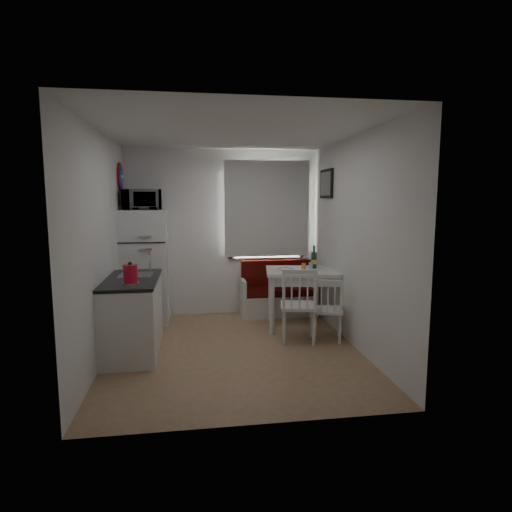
% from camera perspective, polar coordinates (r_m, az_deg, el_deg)
% --- Properties ---
extents(floor, '(3.00, 3.50, 0.02)m').
position_cam_1_polar(floor, '(5.35, -2.96, -12.43)').
color(floor, olive).
rests_on(floor, ground).
extents(ceiling, '(3.00, 3.50, 0.02)m').
position_cam_1_polar(ceiling, '(5.08, -3.18, 16.29)').
color(ceiling, white).
rests_on(ceiling, wall_back).
extents(wall_back, '(3.00, 0.02, 2.60)m').
position_cam_1_polar(wall_back, '(6.79, -4.48, 3.12)').
color(wall_back, white).
rests_on(wall_back, floor).
extents(wall_front, '(3.00, 0.02, 2.60)m').
position_cam_1_polar(wall_front, '(3.33, -0.19, -1.67)').
color(wall_front, white).
rests_on(wall_front, floor).
extents(wall_left, '(0.02, 3.50, 2.60)m').
position_cam_1_polar(wall_left, '(5.13, -19.98, 1.19)').
color(wall_left, white).
rests_on(wall_left, floor).
extents(wall_right, '(0.02, 3.50, 2.60)m').
position_cam_1_polar(wall_right, '(5.40, 12.98, 1.76)').
color(wall_right, white).
rests_on(wall_right, floor).
extents(window, '(1.22, 0.06, 1.47)m').
position_cam_1_polar(window, '(6.83, 1.41, 5.90)').
color(window, white).
rests_on(window, wall_back).
extents(curtain, '(1.35, 0.02, 1.50)m').
position_cam_1_polar(curtain, '(6.75, 1.52, 6.31)').
color(curtain, silver).
rests_on(curtain, wall_back).
extents(kitchen_counter, '(0.62, 1.32, 1.16)m').
position_cam_1_polar(kitchen_counter, '(5.39, -16.08, -7.51)').
color(kitchen_counter, white).
rests_on(kitchen_counter, floor).
extents(wall_sign, '(0.03, 0.40, 0.40)m').
position_cam_1_polar(wall_sign, '(6.53, -17.54, 10.07)').
color(wall_sign, '#1C3AA9').
rests_on(wall_sign, wall_left).
extents(picture_frame, '(0.04, 0.52, 0.42)m').
position_cam_1_polar(picture_frame, '(6.41, 9.34, 9.48)').
color(picture_frame, black).
rests_on(picture_frame, wall_right).
extents(bench, '(1.20, 0.46, 0.86)m').
position_cam_1_polar(bench, '(6.82, 2.97, -5.49)').
color(bench, white).
rests_on(bench, floor).
extents(dining_table, '(1.22, 0.94, 0.84)m').
position_cam_1_polar(dining_table, '(6.10, 6.69, -2.69)').
color(dining_table, white).
rests_on(dining_table, floor).
extents(chair_left, '(0.53, 0.52, 0.52)m').
position_cam_1_polar(chair_left, '(5.43, 5.96, -5.52)').
color(chair_left, white).
rests_on(chair_left, floor).
extents(chair_right, '(0.48, 0.47, 0.44)m').
position_cam_1_polar(chair_right, '(5.58, 9.82, -6.21)').
color(chair_right, white).
rests_on(chair_right, floor).
extents(fridge, '(0.67, 0.67, 1.68)m').
position_cam_1_polar(fridge, '(6.52, -14.62, -1.39)').
color(fridge, white).
rests_on(fridge, floor).
extents(microwave, '(0.53, 0.36, 0.29)m').
position_cam_1_polar(microwave, '(6.39, -14.97, 7.29)').
color(microwave, white).
rests_on(microwave, fridge).
extents(kettle, '(0.19, 0.19, 0.25)m').
position_cam_1_polar(kettle, '(4.84, -16.41, -2.32)').
color(kettle, red).
rests_on(kettle, kitchen_counter).
extents(wine_bottle, '(0.08, 0.08, 0.33)m').
position_cam_1_polar(wine_bottle, '(6.19, 7.74, -0.12)').
color(wine_bottle, '#133E23').
rests_on(wine_bottle, dining_table).
extents(drinking_glass_orange, '(0.06, 0.06, 0.10)m').
position_cam_1_polar(drinking_glass_orange, '(6.02, 6.38, -1.44)').
color(drinking_glass_orange, orange).
rests_on(drinking_glass_orange, dining_table).
extents(drinking_glass_blue, '(0.06, 0.06, 0.10)m').
position_cam_1_polar(drinking_glass_blue, '(6.15, 7.31, -1.29)').
color(drinking_glass_blue, '#8CCCEE').
rests_on(drinking_glass_blue, dining_table).
extents(plate, '(0.25, 0.25, 0.02)m').
position_cam_1_polar(plate, '(6.03, 3.90, -1.78)').
color(plate, white).
rests_on(plate, dining_table).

